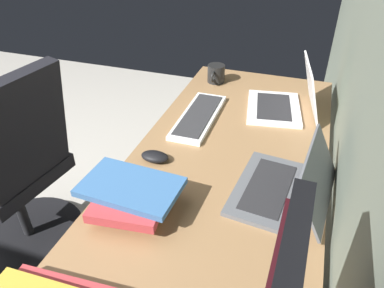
# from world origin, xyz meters

# --- Properties ---
(desk) EXTENTS (2.17, 0.70, 0.73)m
(desk) POSITION_xyz_m (-0.13, 1.54, 0.67)
(desk) COLOR #936D47
(desk) RESTS_ON ground
(laptop_leftmost) EXTENTS (0.38, 0.32, 0.19)m
(laptop_leftmost) POSITION_xyz_m (-0.26, 1.77, 0.77)
(laptop_leftmost) COLOR #595B60
(laptop_leftmost) RESTS_ON desk
(laptop_left) EXTENTS (0.36, 0.34, 0.23)m
(laptop_left) POSITION_xyz_m (-0.84, 1.71, 0.78)
(laptop_left) COLOR white
(laptop_left) RESTS_ON desk
(keyboard_main) EXTENTS (0.42, 0.14, 0.02)m
(keyboard_main) POSITION_xyz_m (-0.64, 1.35, 0.74)
(keyboard_main) COLOR silver
(keyboard_main) RESTS_ON desk
(mouse_main) EXTENTS (0.06, 0.10, 0.03)m
(mouse_main) POSITION_xyz_m (-0.30, 1.30, 0.75)
(mouse_main) COLOR black
(mouse_main) RESTS_ON desk
(book_stack_near) EXTENTS (0.24, 0.31, 0.08)m
(book_stack_near) POSITION_xyz_m (-0.05, 1.33, 0.77)
(book_stack_near) COLOR gold
(book_stack_near) RESTS_ON desk
(coffee_mug) EXTENTS (0.13, 0.09, 0.09)m
(coffee_mug) POSITION_xyz_m (-1.03, 1.32, 0.78)
(coffee_mug) COLOR black
(coffee_mug) RESTS_ON desk
(office_chair) EXTENTS (0.56, 0.58, 0.97)m
(office_chair) POSITION_xyz_m (-0.31, 0.59, 0.46)
(office_chair) COLOR black
(office_chair) RESTS_ON ground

